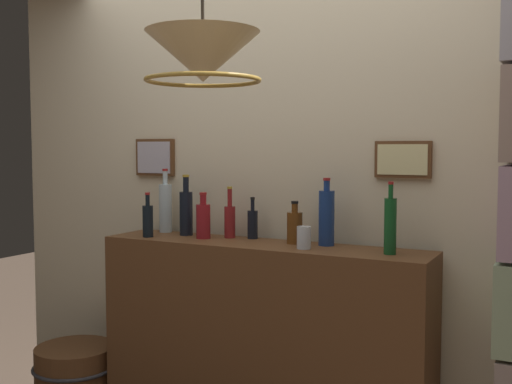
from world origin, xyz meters
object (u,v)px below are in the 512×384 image
Objects in this scene: liquor_bottle_rye at (148,220)px; glass_tumbler_rocks at (304,238)px; liquor_bottle_brandy at (253,223)px; liquor_bottle_scotch at (165,207)px; liquor_bottle_tequila at (295,227)px; liquor_bottle_vermouth at (390,225)px; pendant_lamp at (203,59)px; liquor_bottle_gin at (203,220)px; liquor_bottle_whiskey at (186,211)px; liquor_bottle_rum at (230,220)px; liquor_bottle_amaro at (327,217)px.

liquor_bottle_rye is 2.25× the size of glass_tumbler_rocks.
glass_tumbler_rocks is at bearing -25.61° from liquor_bottle_brandy.
liquor_bottle_rye is at bearing -178.03° from glass_tumbler_rocks.
liquor_bottle_tequila is at bearing -3.57° from liquor_bottle_scotch.
pendant_lamp is (-0.48, -0.73, 0.64)m from liquor_bottle_vermouth.
liquor_bottle_gin is (-0.22, -0.11, 0.02)m from liquor_bottle_brandy.
liquor_bottle_brandy is at bearing 0.20° from liquor_bottle_scotch.
liquor_bottle_whiskey is at bearing -172.09° from liquor_bottle_brandy.
liquor_bottle_vermouth is 0.86m from liquor_bottle_rum.
liquor_bottle_tequila is 1.06m from pendant_lamp.
glass_tumbler_rocks is at bearing 1.97° from liquor_bottle_rye.
pendant_lamp is (0.48, -0.75, 0.68)m from liquor_bottle_gin.
liquor_bottle_rum is at bearing 23.89° from liquor_bottle_rye.
liquor_bottle_whiskey is (-0.25, -0.02, 0.03)m from liquor_bottle_rum.
liquor_bottle_rye reaches higher than liquor_bottle_brandy.
pendant_lamp is (0.37, -0.83, 0.68)m from liquor_bottle_rum.
liquor_bottle_rum is 0.25m from liquor_bottle_whiskey.
liquor_bottle_amaro is 1.05m from pendant_lamp.
liquor_bottle_tequila is at bearing 6.89° from liquor_bottle_gin.
liquor_bottle_tequila is 0.64× the size of liquor_bottle_whiskey.
liquor_bottle_amaro is 0.94m from liquor_bottle_scotch.
liquor_bottle_rum is (-0.37, 0.02, 0.01)m from liquor_bottle_tequila.
pendant_lamp is at bearing -73.38° from liquor_bottle_brandy.
liquor_bottle_amaro is 3.12× the size of glass_tumbler_rocks.
liquor_bottle_rum is at bearing 37.21° from liquor_bottle_gin.
liquor_bottle_tequila is 0.97× the size of liquor_bottle_brandy.
liquor_bottle_gin reaches higher than liquor_bottle_brandy.
liquor_bottle_rye is at bearing 138.96° from pendant_lamp.
liquor_bottle_vermouth is (0.33, -0.10, -0.01)m from liquor_bottle_amaro.
liquor_bottle_amaro is at bearing -4.65° from liquor_bottle_brandy.
liquor_bottle_scotch is at bearing 176.52° from liquor_bottle_rum.
liquor_bottle_brandy is (-0.41, 0.03, -0.06)m from liquor_bottle_amaro.
liquor_bottle_brandy is 0.54m from liquor_bottle_scotch.
liquor_bottle_rum is at bearing 114.16° from pendant_lamp.
liquor_bottle_tequila is 0.37m from liquor_bottle_rum.
liquor_bottle_gin is 0.16m from liquor_bottle_whiskey.
glass_tumbler_rocks is at bearing -5.96° from liquor_bottle_gin.
liquor_bottle_gin is 0.33m from liquor_bottle_scotch.
liquor_bottle_vermouth is at bearing -10.09° from liquor_bottle_brandy.
liquor_bottle_whiskey is at bearing -178.69° from liquor_bottle_amaro.
liquor_bottle_rye is 0.72× the size of liquor_bottle_whiskey.
liquor_bottle_amaro is 0.53m from liquor_bottle_rum.
liquor_bottle_gin is 2.29× the size of glass_tumbler_rocks.
liquor_bottle_gin is 1.12m from pendant_lamp.
glass_tumbler_rocks is 1.00m from pendant_lamp.
liquor_bottle_amaro is at bearing 6.81° from liquor_bottle_gin.
liquor_bottle_vermouth is at bearing -5.81° from liquor_bottle_scotch.
liquor_bottle_vermouth is 0.96m from liquor_bottle_gin.
liquor_bottle_tequila is at bearing -3.67° from liquor_bottle_rum.
pendant_lamp is at bearing -65.84° from liquor_bottle_rum.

